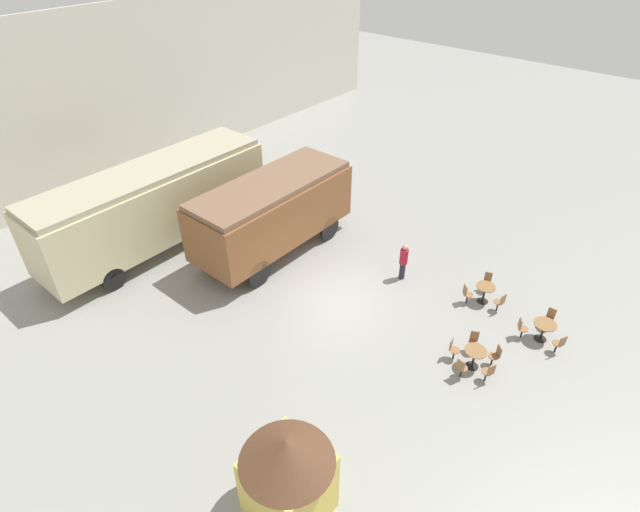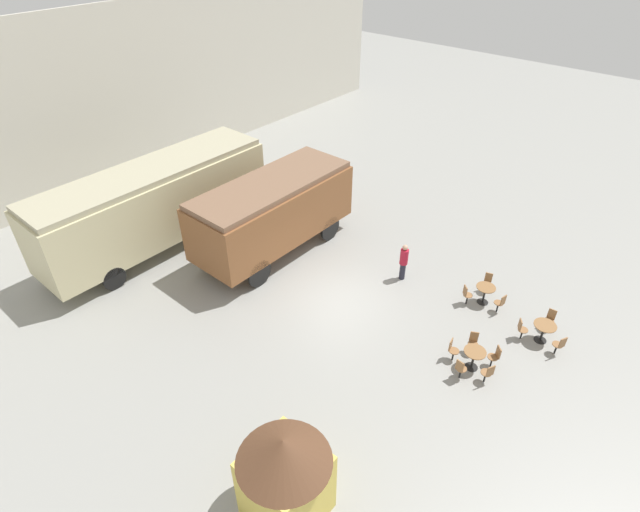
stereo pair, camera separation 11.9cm
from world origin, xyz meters
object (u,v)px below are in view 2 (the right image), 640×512
passenger_coach_wooden (273,210)px  cafe_table_near (485,291)px  passenger_coach_vintage (155,202)px  cafe_table_mid (474,356)px  cafe_table_far (544,329)px  ticket_kiosk (285,473)px  cafe_chair_0 (488,281)px  visitor_person (404,261)px

passenger_coach_wooden → cafe_table_near: 9.37m
passenger_coach_vintage → cafe_table_mid: passenger_coach_vintage is taller
cafe_table_mid → cafe_table_far: cafe_table_mid is taller
passenger_coach_vintage → cafe_table_mid: bearing=-80.5°
passenger_coach_wooden → ticket_kiosk: bearing=-133.5°
cafe_chair_0 → ticket_kiosk: size_ratio=0.29×
ticket_kiosk → cafe_chair_0: bearing=0.3°
passenger_coach_vintage → passenger_coach_wooden: passenger_coach_vintage is taller
cafe_table_near → visitor_person: size_ratio=0.46×
cafe_table_mid → cafe_table_far: 3.09m
cafe_table_near → cafe_table_mid: cafe_table_near is taller
cafe_table_mid → passenger_coach_wooden: bearing=86.4°
cafe_chair_0 → visitor_person: size_ratio=0.52×
passenger_coach_wooden → cafe_table_mid: (-0.64, -10.06, -1.50)m
cafe_table_mid → cafe_table_far: (2.80, -1.29, 0.00)m
cafe_table_far → visitor_person: visitor_person is taller
passenger_coach_wooden → cafe_table_near: (2.75, -8.83, -1.50)m
cafe_table_far → visitor_person: bearing=92.2°
passenger_coach_vintage → cafe_table_mid: size_ratio=13.71×
passenger_coach_vintage → cafe_table_far: (5.20, -15.62, -1.62)m
cafe_table_near → cafe_table_mid: bearing=-160.0°
cafe_table_mid → cafe_chair_0: (4.09, 1.45, -0.07)m
cafe_table_near → visitor_person: 3.39m
passenger_coach_wooden → ticket_kiosk: 11.97m
passenger_coach_vintage → passenger_coach_wooden: bearing=-54.5°
passenger_coach_wooden → passenger_coach_vintage: bearing=125.5°
cafe_table_far → cafe_chair_0: size_ratio=0.91×
cafe_table_far → visitor_person: size_ratio=0.47×
cafe_table_far → ticket_kiosk: bearing=165.5°
passenger_coach_wooden → ticket_kiosk: (-8.24, -8.67, -0.40)m
cafe_table_near → cafe_chair_0: cafe_chair_0 is taller
passenger_coach_vintage → passenger_coach_wooden: 5.23m
visitor_person → cafe_chair_0: bearing=-63.7°
passenger_coach_wooden → visitor_person: 6.00m
passenger_coach_vintage → ticket_kiosk: 13.95m
visitor_person → cafe_table_mid: bearing=-119.8°
ticket_kiosk → passenger_coach_wooden: bearing=46.5°
visitor_person → cafe_table_near: bearing=-76.3°
cafe_table_near → passenger_coach_vintage: bearing=113.8°
ticket_kiosk → passenger_coach_vintage: bearing=68.1°
cafe_table_far → ticket_kiosk: 10.80m
cafe_table_near → cafe_table_far: cafe_table_near is taller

